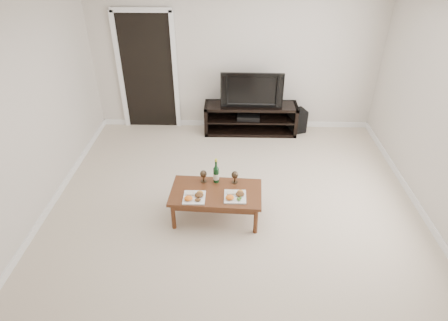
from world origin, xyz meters
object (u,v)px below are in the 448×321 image
media_console (250,119)px  subwoofer (297,121)px  coffee_table (216,204)px  television (252,88)px

media_console → subwoofer: size_ratio=3.95×
coffee_table → television: bearing=77.6°
television → subwoofer: size_ratio=2.56×
television → media_console: bearing=1.0°
media_console → television: size_ratio=1.54×
media_console → coffee_table: 2.42m
television → subwoofer: 1.08m
media_console → subwoofer: bearing=4.7°
television → coffee_table: television is taller
subwoofer → coffee_table: size_ratio=0.36×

